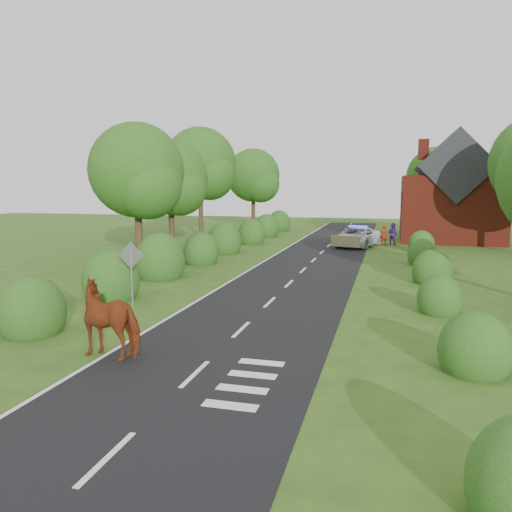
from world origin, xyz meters
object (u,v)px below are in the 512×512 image
(road_sign, at_px, (131,264))
(pedestrian_purple, at_px, (393,234))
(police_van, at_px, (358,237))
(pedestrian_red, at_px, (384,235))
(cow, at_px, (114,323))

(road_sign, bearing_deg, pedestrian_purple, 67.93)
(police_van, distance_m, pedestrian_red, 2.61)
(cow, height_order, pedestrian_purple, pedestrian_purple)
(road_sign, bearing_deg, police_van, 71.97)
(cow, xyz_separation_m, police_van, (4.97, 27.27, -0.12))
(road_sign, distance_m, pedestrian_purple, 26.20)
(road_sign, height_order, pedestrian_purple, road_sign)
(road_sign, relative_size, cow, 1.04)
(pedestrian_red, bearing_deg, road_sign, 32.96)
(police_van, bearing_deg, pedestrian_red, 58.33)
(police_van, height_order, pedestrian_red, police_van)
(pedestrian_purple, bearing_deg, cow, 106.73)
(cow, bearing_deg, police_van, 174.29)
(pedestrian_red, xyz_separation_m, pedestrian_purple, (0.70, 0.34, 0.08))
(cow, height_order, police_van, cow)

